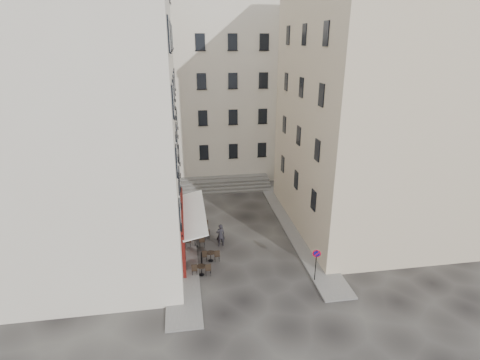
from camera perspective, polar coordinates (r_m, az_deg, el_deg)
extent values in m
plane|color=black|center=(26.99, 1.06, -11.07)|extent=(90.00, 90.00, 0.00)
cube|color=slate|center=(30.13, -8.81, -7.61)|extent=(2.00, 22.00, 0.12)
cube|color=slate|center=(30.47, 8.51, -7.25)|extent=(2.00, 18.00, 0.12)
cube|color=beige|center=(26.76, -23.12, 10.02)|extent=(12.00, 16.00, 20.00)
cube|color=beige|center=(30.36, 20.17, 9.54)|extent=(12.00, 14.00, 18.00)
cube|color=beige|center=(42.07, -4.83, 13.41)|extent=(18.00, 10.00, 18.00)
cube|color=#47110A|center=(26.68, -8.76, -7.40)|extent=(0.25, 7.00, 3.50)
cube|color=black|center=(26.85, -8.64, -8.06)|extent=(0.06, 3.85, 2.00)
cube|color=white|center=(26.15, -7.10, -4.97)|extent=(1.58, 7.30, 0.41)
cube|color=#62605D|center=(37.50, -2.07, -1.50)|extent=(9.00, 1.80, 0.20)
cube|color=#62605D|center=(37.84, -2.16, -0.96)|extent=(9.00, 1.80, 0.20)
cube|color=#62605D|center=(38.18, -2.24, -0.44)|extent=(9.00, 1.80, 0.20)
cube|color=#62605D|center=(38.53, -2.33, 0.07)|extent=(9.00, 1.80, 0.20)
cylinder|color=black|center=(25.61, -5.87, -11.90)|extent=(0.10, 0.10, 0.90)
sphere|color=black|center=(25.36, -5.91, -11.01)|extent=(0.12, 0.12, 0.12)
cylinder|color=black|center=(28.63, -6.30, -8.18)|extent=(0.10, 0.10, 0.90)
sphere|color=black|center=(28.41, -6.33, -7.35)|extent=(0.12, 0.12, 0.12)
cylinder|color=black|center=(31.75, -6.63, -5.18)|extent=(0.10, 0.10, 0.90)
sphere|color=black|center=(31.55, -6.67, -4.41)|extent=(0.12, 0.12, 0.12)
cylinder|color=black|center=(24.03, 11.45, -12.74)|extent=(0.06, 0.06, 2.23)
cylinder|color=red|center=(23.56, 11.60, -10.92)|extent=(0.50, 0.17, 0.52)
cylinder|color=navy|center=(23.54, 11.62, -10.95)|extent=(0.37, 0.14, 0.37)
cube|color=red|center=(23.52, 11.65, -10.99)|extent=(0.29, 0.11, 0.30)
cylinder|color=black|center=(24.80, -5.88, -14.16)|extent=(0.35, 0.35, 0.02)
cylinder|color=black|center=(24.62, -5.91, -13.55)|extent=(0.05, 0.05, 0.67)
cylinder|color=black|center=(24.45, -5.94, -12.95)|extent=(0.58, 0.58, 0.04)
cube|color=black|center=(24.61, -4.88, -13.39)|extent=(0.37, 0.37, 0.87)
cube|color=black|center=(24.66, -6.96, -13.39)|extent=(0.37, 0.37, 0.87)
cylinder|color=black|center=(26.12, -4.48, -12.14)|extent=(0.34, 0.34, 0.02)
cylinder|color=black|center=(25.95, -4.50, -11.55)|extent=(0.05, 0.05, 0.67)
cylinder|color=black|center=(25.79, -4.52, -10.98)|extent=(0.57, 0.57, 0.04)
cube|color=black|center=(25.95, -3.54, -11.40)|extent=(0.36, 0.36, 0.86)
cube|color=black|center=(25.98, -5.48, -11.42)|extent=(0.36, 0.36, 0.86)
cylinder|color=black|center=(27.80, -6.83, -10.02)|extent=(0.40, 0.40, 0.02)
cylinder|color=black|center=(27.62, -6.86, -9.38)|extent=(0.05, 0.05, 0.77)
cylinder|color=black|center=(27.44, -6.89, -8.74)|extent=(0.66, 0.66, 0.04)
cube|color=black|center=(27.60, -5.83, -9.22)|extent=(0.42, 0.42, 0.99)
cube|color=black|center=(27.68, -7.91, -9.22)|extent=(0.42, 0.42, 0.99)
cylinder|color=black|center=(28.71, -5.92, -8.95)|extent=(0.36, 0.36, 0.02)
cylinder|color=black|center=(28.55, -5.95, -8.38)|extent=(0.05, 0.05, 0.69)
cylinder|color=black|center=(28.40, -5.97, -7.82)|extent=(0.59, 0.59, 0.04)
cube|color=black|center=(28.54, -5.05, -8.24)|extent=(0.38, 0.38, 0.89)
cube|color=black|center=(28.60, -6.86, -8.25)|extent=(0.38, 0.38, 0.89)
cylinder|color=black|center=(30.11, -6.03, -7.47)|extent=(0.34, 0.34, 0.02)
cylinder|color=black|center=(29.97, -6.05, -6.93)|extent=(0.05, 0.05, 0.67)
cylinder|color=black|center=(29.83, -6.08, -6.41)|extent=(0.57, 0.57, 0.04)
cube|color=black|center=(29.96, -5.23, -6.80)|extent=(0.36, 0.36, 0.86)
cube|color=black|center=(30.02, -6.89, -6.82)|extent=(0.36, 0.36, 0.86)
imported|color=black|center=(27.46, -2.98, -8.39)|extent=(0.70, 0.52, 1.75)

